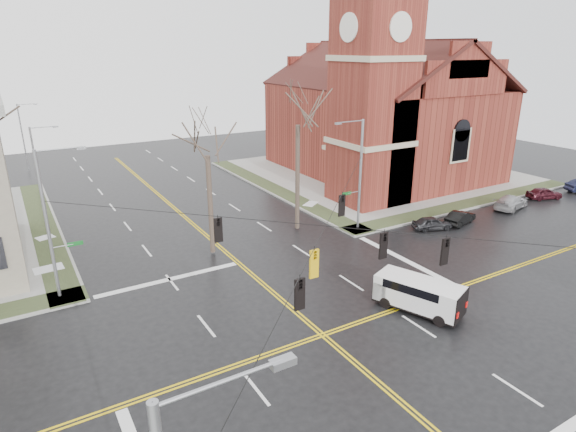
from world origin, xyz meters
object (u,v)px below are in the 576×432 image
parked_car_a (432,223)px  parked_car_d (544,193)px  signal_pole_ne (359,172)px  tree_ne (298,118)px  signal_pole_nw (50,221)px  streetlight_north_a (39,169)px  parked_car_c (511,202)px  cargo_van (416,292)px  tree_nw_near (207,149)px  church (380,103)px  streetlight_north_b (24,135)px  parked_car_b (460,218)px

parked_car_a → parked_car_d: 16.13m
signal_pole_ne → tree_ne: size_ratio=0.70×
signal_pole_nw → parked_car_d: (44.19, -2.92, -4.35)m
streetlight_north_a → parked_car_a: bearing=-35.8°
parked_car_a → parked_car_c: bearing=-70.0°
cargo_van → tree_nw_near: (-7.01, 13.47, 6.73)m
church → cargo_van: bearing=-126.4°
tree_ne → streetlight_north_b: bearing=117.5°
signal_pole_ne → parked_car_d: signal_pole_ne is taller
parked_car_a → church: bearing=-6.6°
signal_pole_ne → tree_nw_near: 12.66m
signal_pole_ne → streetlight_north_b: (-21.97, 36.50, -0.48)m
church → streetlight_north_a: 35.78m
tree_nw_near → streetlight_north_a: bearing=122.9°
signal_pole_ne → parked_car_b: signal_pole_ne is taller
parked_car_d → parked_car_b: bearing=112.1°
signal_pole_nw → streetlight_north_a: 16.52m
signal_pole_nw → church: bearing=20.2°
signal_pole_nw → tree_nw_near: size_ratio=0.83×
cargo_van → parked_car_b: size_ratio=1.51×
parked_car_d → tree_nw_near: size_ratio=0.32×
parked_car_c → tree_ne: size_ratio=0.35×
parked_car_a → tree_nw_near: (-17.66, 4.74, 7.29)m
church → cargo_van: church is taller
parked_car_b → tree_ne: tree_ne is taller
signal_pole_ne → streetlight_north_b: 42.61m
tree_ne → streetlight_north_a: bearing=141.6°
church → streetlight_north_b: church is taller
church → signal_pole_nw: (-36.09, -13.28, -3.48)m
signal_pole_ne → parked_car_a: 7.71m
parked_car_c → tree_nw_near: bearing=68.0°
signal_pole_ne → parked_car_c: bearing=-11.2°
parked_car_a → parked_car_c: 10.51m
streetlight_north_a → tree_ne: (17.70, -14.03, 4.81)m
cargo_van → parked_car_b: bearing=9.9°
signal_pole_ne → cargo_van: 13.66m
streetlight_north_a → tree_nw_near: tree_nw_near is taller
parked_car_a → tree_ne: size_ratio=0.26×
cargo_van → parked_car_b: (13.73, 8.47, -0.54)m
church → parked_car_d: church is taller
church → streetlight_north_b: bearing=146.8°
parked_car_c → tree_ne: (-20.21, 5.62, 8.63)m
streetlight_north_a → parked_car_c: streetlight_north_a is taller
cargo_van → parked_car_c: cargo_van is taller
signal_pole_nw → parked_car_b: 31.66m
parked_car_a → tree_ne: 14.25m
parked_car_d → signal_pole_nw: bearing=105.6°
signal_pole_ne → streetlight_north_a: bearing=143.1°
signal_pole_ne → parked_car_b: (8.51, -3.56, -4.37)m
signal_pole_nw → parked_car_c: bearing=-4.7°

